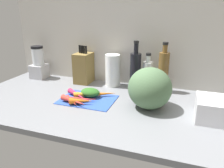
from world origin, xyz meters
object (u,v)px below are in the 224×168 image
carrot_4 (77,95)px  paper_towel_roll (113,70)px  cutting_board (88,99)px  carrot_2 (85,95)px  carrot_8 (81,101)px  carrot_7 (73,101)px  bottle_0 (135,71)px  carrot_5 (104,94)px  carrot_0 (72,101)px  winter_squash (150,88)px  bottle_1 (147,75)px  carrot_1 (84,99)px  carrot_6 (83,100)px  blender_appliance (39,64)px  bottle_2 (163,71)px  knife_block (84,68)px  carrot_3 (87,94)px

carrot_4 → paper_towel_roll: size_ratio=0.79×
cutting_board → paper_towel_roll: size_ratio=1.46×
carrot_2 → carrot_8: (2.41, -10.62, 0.50)cm
carrot_7 → bottle_0: bottle_0 is taller
carrot_5 → carrot_8: size_ratio=1.19×
cutting_board → bottle_0: 37.22cm
carrot_0 → carrot_7: carrot_7 is taller
winter_squash → paper_towel_roll: size_ratio=1.06×
cutting_board → bottle_1: size_ratio=1.30×
carrot_1 → carrot_6: 1.39cm
blender_appliance → bottle_2: (94.73, 1.17, 3.04)cm
carrot_5 → knife_block: 33.88cm
carrot_1 → carrot_6: carrot_1 is taller
carrot_8 → bottle_0: bottle_0 is taller
knife_block → paper_towel_roll: bearing=0.8°
carrot_8 → winter_squash: bearing=14.4°
carrot_0 → blender_appliance: 60.92cm
carrot_3 → bottle_2: 51.17cm
bottle_2 → knife_block: bearing=180.0°
carrot_7 → blender_appliance: bearing=143.3°
cutting_board → carrot_0: (-6.20, -8.36, 1.53)cm
bottle_0 → carrot_5: bearing=-126.7°
bottle_0 → bottle_2: (17.84, 2.23, 0.65)cm
carrot_1 → carrot_7: 6.43cm
carrot_6 → bottle_2: size_ratio=0.50×
carrot_3 → blender_appliance: (-52.72, 25.81, 8.17)cm
carrot_5 → knife_block: (-24.18, 22.00, 8.90)cm
bottle_1 → blender_appliance: bearing=-179.4°
carrot_1 → carrot_2: (-2.06, 6.61, 0.05)cm
carrot_8 → knife_block: size_ratio=0.48×
carrot_5 → carrot_6: bearing=-123.5°
carrot_6 → blender_appliance: size_ratio=0.64×
carrot_2 → bottle_2: 51.97cm
carrot_4 → carrot_5: size_ratio=1.12×
cutting_board → carrot_4: (-7.09, -0.49, 2.08)cm
carrot_0 → carrot_1: size_ratio=0.96×
blender_appliance → carrot_1: bearing=-30.8°
carrot_4 → winter_squash: (43.52, 1.71, 8.88)cm
carrot_4 → bottle_1: (37.44, 29.15, 7.73)cm
carrot_0 → carrot_8: bearing=1.4°
carrot_1 → bottle_2: 54.07cm
carrot_2 → bottle_2: bottle_2 is taller
carrot_1 → carrot_4: (-6.41, 3.72, 0.44)cm
carrot_1 → blender_appliance: 63.15cm
bottle_0 → carrot_3: bearing=-134.3°
cutting_board → carrot_5: bearing=42.1°
knife_block → bottle_0: size_ratio=0.83×
carrot_0 → carrot_5: (13.95, 15.38, 0.26)cm
carrot_0 → carrot_7: bearing=-30.1°
carrot_3 → paper_towel_roll: 29.58cm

